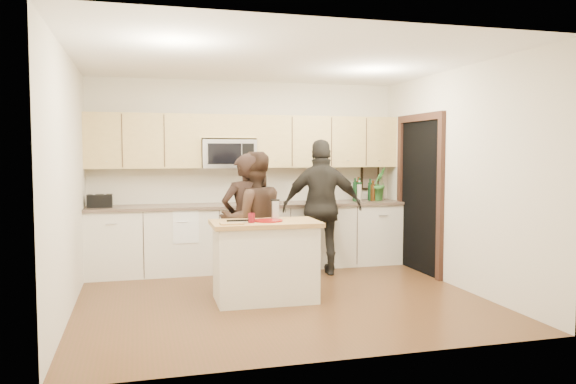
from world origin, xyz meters
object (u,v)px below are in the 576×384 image
object	(u,v)px
toaster	(100,201)
woman_center	(253,221)
woman_left	(245,222)
woman_right	(322,207)
island	(265,260)

from	to	relation	value
toaster	woman_center	distance (m)	2.19
toaster	woman_center	xyz separation A→B (m)	(1.84, -1.17, -0.19)
woman_left	woman_right	xyz separation A→B (m)	(1.18, 0.58, 0.10)
woman_left	woman_center	bearing A→B (deg)	165.62
woman_left	woman_center	distance (m)	0.10
woman_left	woman_right	distance (m)	1.32
island	woman_center	world-z (taller)	woman_center
island	woman_center	xyz separation A→B (m)	(-0.02, 0.55, 0.38)
island	toaster	distance (m)	2.60
woman_left	toaster	bearing A→B (deg)	-48.40
woman_right	woman_center	bearing A→B (deg)	41.60
toaster	woman_left	bearing A→B (deg)	-34.02
woman_center	woman_right	xyz separation A→B (m)	(1.08, 0.58, 0.08)
island	woman_left	bearing A→B (deg)	103.73
toaster	woman_right	distance (m)	2.97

